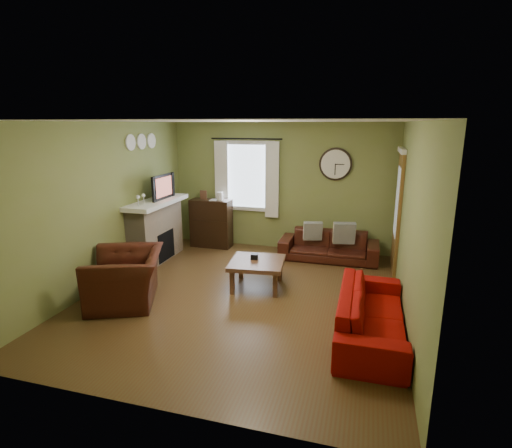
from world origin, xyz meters
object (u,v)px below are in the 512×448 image
(sofa_red, at_px, (371,313))
(coffee_table, at_px, (257,274))
(sofa_brown, at_px, (329,246))
(bookshelf, at_px, (211,223))
(armchair, at_px, (126,278))

(sofa_red, bearing_deg, coffee_table, 58.88)
(sofa_brown, bearing_deg, sofa_red, -73.71)
(bookshelf, xyz_separation_m, sofa_red, (3.31, -2.94, -0.22))
(bookshelf, bearing_deg, sofa_brown, -4.22)
(bookshelf, height_order, sofa_brown, bookshelf)
(bookshelf, relative_size, armchair, 0.88)
(bookshelf, height_order, armchair, bookshelf)
(bookshelf, relative_size, sofa_red, 0.51)
(sofa_red, relative_size, armchair, 1.74)
(bookshelf, distance_m, armchair, 2.92)
(sofa_red, distance_m, coffee_table, 2.07)
(sofa_brown, bearing_deg, coffee_table, -119.76)
(sofa_brown, height_order, armchair, armchair)
(sofa_brown, height_order, coffee_table, sofa_brown)
(sofa_brown, xyz_separation_m, coffee_table, (-0.96, -1.69, -0.05))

